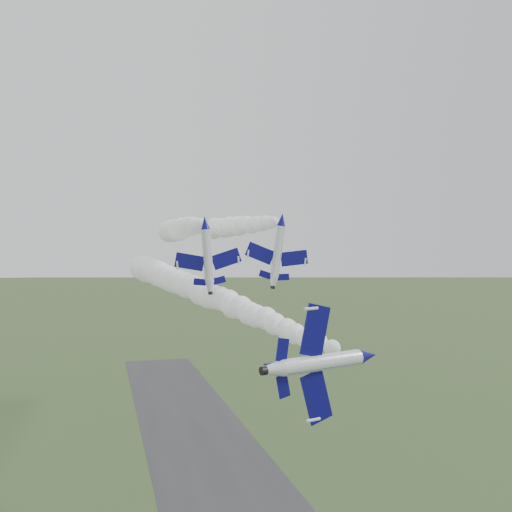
# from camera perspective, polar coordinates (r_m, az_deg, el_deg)

# --- Properties ---
(runway) EXTENTS (24.00, 260.00, 0.04)m
(runway) POSITION_cam_1_polar(r_m,az_deg,el_deg) (102.31, -2.44, -23.31)
(runway) COLOR #313133
(runway) RESTS_ON ground
(jet_lead) EXTENTS (4.59, 12.97, 10.82)m
(jet_lead) POSITION_cam_1_polar(r_m,az_deg,el_deg) (57.31, 11.18, -9.79)
(jet_lead) COLOR white
(smoke_trail_jet_lead) EXTENTS (23.69, 75.58, 5.29)m
(smoke_trail_jet_lead) POSITION_cam_1_polar(r_m,az_deg,el_deg) (92.76, -5.09, -3.78)
(smoke_trail_jet_lead) COLOR white
(jet_pair_left) EXTENTS (9.68, 11.61, 2.89)m
(jet_pair_left) POSITION_cam_1_polar(r_m,az_deg,el_deg) (83.80, -5.12, 3.36)
(jet_pair_left) COLOR white
(smoke_trail_jet_pair_left) EXTENTS (9.63, 65.65, 5.49)m
(smoke_trail_jet_pair_left) POSITION_cam_1_polar(r_m,az_deg,el_deg) (118.70, -7.42, 2.73)
(smoke_trail_jet_pair_left) COLOR white
(jet_pair_right) EXTENTS (9.68, 11.71, 3.04)m
(jet_pair_right) POSITION_cam_1_polar(r_m,az_deg,el_deg) (87.45, 2.62, 3.67)
(jet_pair_right) COLOR white
(smoke_trail_jet_pair_right) EXTENTS (8.76, 73.42, 5.22)m
(smoke_trail_jet_pair_right) POSITION_cam_1_polar(r_m,az_deg,el_deg) (125.71, -2.11, 3.01)
(smoke_trail_jet_pair_right) COLOR white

